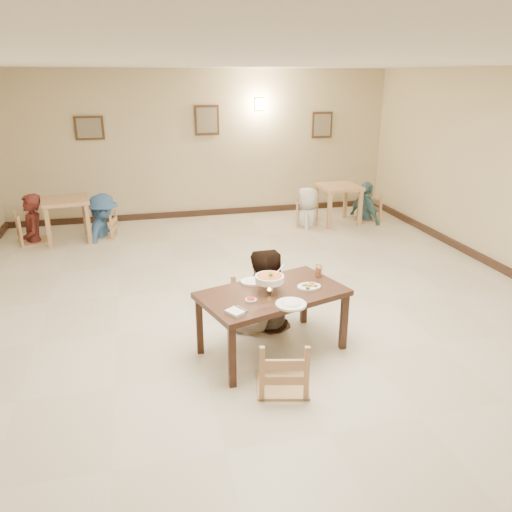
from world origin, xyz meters
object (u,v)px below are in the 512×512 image
object	(u,v)px
chair_near	(283,338)
bg_table_right	(338,192)
curry_warmer	(269,279)
bg_chair_lr	(102,214)
chair_far	(258,282)
bg_diner_d	(367,182)
main_diner	(262,250)
bg_table_left	(66,207)
bg_diner_a	(27,194)
drink_glass	(319,271)
bg_chair_ll	(30,214)
bg_chair_rl	(308,203)
bg_chair_rr	(366,195)
bg_diner_c	(308,188)
main_table	(273,298)
bg_diner_b	(100,194)

from	to	relation	value
chair_near	bg_table_right	bearing A→B (deg)	-104.11
curry_warmer	bg_chair_lr	bearing A→B (deg)	112.08
chair_far	curry_warmer	xyz separation A→B (m)	(-0.05, -0.72, 0.34)
bg_diner_d	main_diner	bearing A→B (deg)	129.79
bg_diner_d	bg_table_right	bearing A→B (deg)	85.99
bg_table_left	bg_diner_d	xyz separation A→B (m)	(5.87, -0.01, 0.16)
bg_diner_a	bg_table_left	bearing A→B (deg)	71.85
chair_near	drink_glass	world-z (taller)	chair_near
bg_chair_ll	bg_chair_rl	bearing A→B (deg)	-109.67
bg_chair_rr	bg_diner_a	size ratio (longest dim) A/B	0.61
bg_chair_rr	bg_diner_d	world-z (taller)	bg_diner_d
bg_table_left	bg_diner_d	size ratio (longest dim) A/B	0.56
drink_glass	bg_chair_rl	xyz separation A→B (m)	(1.37, 4.23, -0.30)
curry_warmer	drink_glass	bearing A→B (deg)	24.33
bg_diner_c	bg_diner_d	world-z (taller)	bg_diner_d
chair_near	main_diner	distance (m)	1.39
chair_near	chair_far	bearing A→B (deg)	-80.29
main_table	bg_chair_rl	bearing A→B (deg)	48.74
bg_diner_c	chair_far	bearing A→B (deg)	-6.27
bg_table_left	bg_diner_c	xyz separation A→B (m)	(4.56, -0.12, 0.14)
chair_near	bg_chair_lr	xyz separation A→B (m)	(-1.88, 5.37, -0.09)
curry_warmer	bg_diner_c	size ratio (longest dim) A/B	0.22
bg_table_right	bg_diner_a	bearing A→B (deg)	178.51
bg_table_left	bg_chair_lr	xyz separation A→B (m)	(0.61, 0.07, -0.20)
main_table	bg_diner_b	bearing A→B (deg)	95.19
chair_far	bg_table_left	world-z (taller)	chair_far
bg_chair_lr	bg_chair_rr	size ratio (longest dim) A/B	0.82
bg_chair_rl	main_table	bearing A→B (deg)	175.20
bg_chair_lr	bg_diner_b	size ratio (longest dim) A/B	0.54
chair_far	bg_chair_ll	distance (m)	5.11
bg_chair_rl	bg_diner_a	distance (m)	5.19
main_diner	bg_chair_ll	xyz separation A→B (m)	(-3.24, 4.05, -0.43)
bg_diner_d	chair_far	bearing A→B (deg)	129.03
main_table	main_diner	distance (m)	0.72
chair_near	bg_diner_b	distance (m)	5.69
drink_glass	bg_diner_a	world-z (taller)	bg_diner_a
chair_near	bg_chair_lr	distance (m)	5.69
bg_chair_ll	bg_table_right	bearing A→B (deg)	-109.15
drink_glass	main_table	bearing A→B (deg)	-156.11
chair_far	bg_diner_a	world-z (taller)	bg_diner_a
bg_chair_ll	bg_diner_b	bearing A→B (deg)	-107.34
bg_table_right	bg_chair_ll	size ratio (longest dim) A/B	0.77
drink_glass	chair_near	bearing A→B (deg)	-126.29
main_table	bg_chair_rl	xyz separation A→B (m)	(1.99, 4.50, -0.15)
curry_warmer	bg_chair_rl	xyz separation A→B (m)	(2.03, 4.53, -0.39)
bg_chair_ll	bg_diner_a	world-z (taller)	bg_diner_a
bg_diner_d	drink_glass	bearing A→B (deg)	137.33
bg_diner_a	bg_diner_c	size ratio (longest dim) A/B	1.14
bg_diner_c	bg_chair_rl	bearing A→B (deg)	-68.82
bg_table_left	bg_diner_c	world-z (taller)	bg_diner_c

